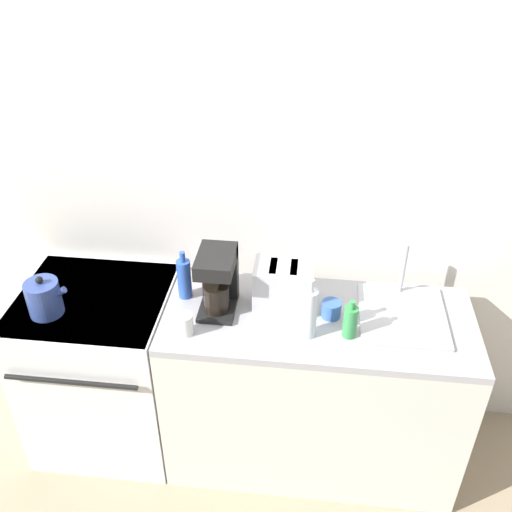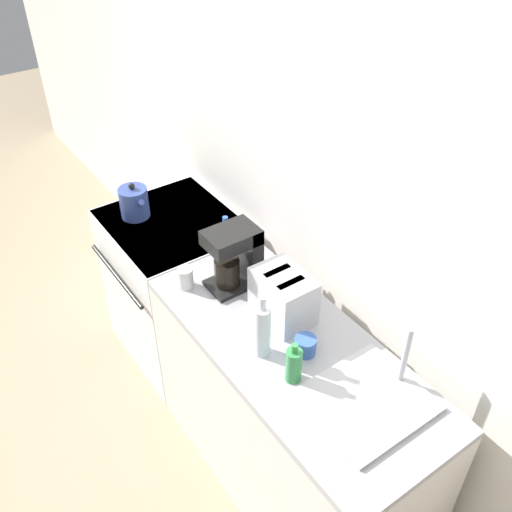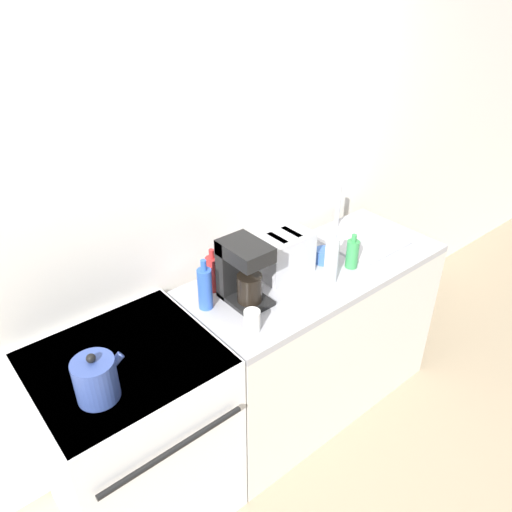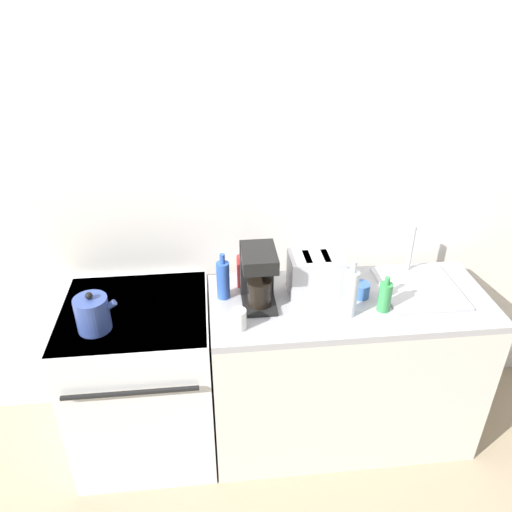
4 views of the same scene
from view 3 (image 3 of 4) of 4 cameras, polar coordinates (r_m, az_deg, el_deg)
name	(u,v)px [view 3 (image 3 of 4)]	position (r m, az deg, el deg)	size (l,w,h in m)	color
ground_plane	(280,478)	(2.81, 2.72, -24.04)	(12.00, 12.00, 0.00)	tan
wall_back	(186,204)	(2.40, -7.97, 5.96)	(8.00, 0.05, 2.60)	silver
stove	(137,435)	(2.42, -13.42, -19.24)	(0.72, 0.69, 0.93)	silver
counter_block	(313,337)	(2.86, 6.50, -9.20)	(1.42, 0.61, 0.93)	silver
kettle	(96,379)	(1.91, -17.81, -13.25)	(0.19, 0.15, 0.20)	#33478C
toaster	(284,254)	(2.46, 3.21, 0.25)	(0.27, 0.18, 0.22)	#BCBCC1
coffee_maker	(242,269)	(2.25, -1.63, -1.48)	(0.17, 0.23, 0.30)	black
sink_tray	(358,237)	(2.86, 11.56, 2.11)	(0.39, 0.43, 0.28)	#B7B7BC
bottle_clear	(331,259)	(2.42, 8.61, -0.33)	(0.07, 0.07, 0.30)	silver
bottle_blue	(205,288)	(2.23, -5.85, -3.67)	(0.07, 0.07, 0.25)	#2D56B7
bottle_red	(213,273)	(2.35, -4.99, -1.98)	(0.06, 0.06, 0.22)	#B72828
bottle_green	(352,253)	(2.57, 10.95, 0.29)	(0.06, 0.06, 0.19)	#338C47
cup_white	(252,321)	(2.12, -0.45, -7.42)	(0.07, 0.07, 0.10)	white
cup_blue	(323,256)	(2.61, 7.69, 0.02)	(0.09, 0.09, 0.08)	#3860B2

